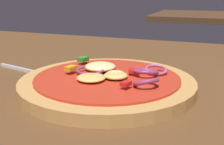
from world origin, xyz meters
name	(u,v)px	position (x,y,z in m)	size (l,w,h in m)	color
dining_table	(90,99)	(0.00, 0.00, 0.02)	(1.46, 0.91, 0.03)	brown
pizza	(108,82)	(0.02, 0.01, 0.04)	(0.26, 0.26, 0.04)	tan
fork	(31,71)	(-0.13, 0.04, 0.03)	(0.15, 0.05, 0.01)	silver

